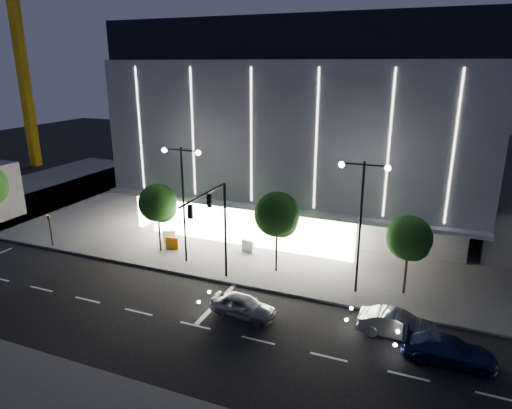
{
  "coord_description": "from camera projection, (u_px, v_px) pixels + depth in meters",
  "views": [
    {
      "loc": [
        14.2,
        -21.88,
        14.75
      ],
      "look_at": [
        2.33,
        7.18,
        5.0
      ],
      "focal_mm": 32.0,
      "sensor_mm": 36.0,
      "label": 1
    }
  ],
  "objects": [
    {
      "name": "barrier_d",
      "position": [
        248.0,
        246.0,
        36.68
      ],
      "size": [
        1.13,
        0.52,
        1.0
      ],
      "primitive_type": "cube",
      "rotation": [
        0.0,
        0.0,
        -0.26
      ],
      "color": "silver",
      "rests_on": "sidewalk_museum"
    },
    {
      "name": "car_third",
      "position": [
        449.0,
        350.0,
        23.38
      ],
      "size": [
        4.73,
        2.06,
        1.36
      ],
      "primitive_type": "imported",
      "rotation": [
        0.0,
        0.0,
        1.61
      ],
      "color": "#14224B",
      "rests_on": "ground"
    },
    {
      "name": "street_lamp_west",
      "position": [
        183.0,
        188.0,
        33.47
      ],
      "size": [
        3.16,
        0.36,
        9.0
      ],
      "color": "black",
      "rests_on": "ground"
    },
    {
      "name": "street_lamp_east",
      "position": [
        361.0,
        209.0,
        28.78
      ],
      "size": [
        3.16,
        0.36,
        9.0
      ],
      "color": "black",
      "rests_on": "ground"
    },
    {
      "name": "tree_right",
      "position": [
        409.0,
        241.0,
        29.2
      ],
      "size": [
        2.91,
        2.91,
        5.51
      ],
      "color": "black",
      "rests_on": "ground"
    },
    {
      "name": "barrier_a",
      "position": [
        172.0,
        243.0,
        37.39
      ],
      "size": [
        1.12,
        0.39,
        1.0
      ],
      "primitive_type": "cube",
      "rotation": [
        0.0,
        0.0,
        0.13
      ],
      "color": "orange",
      "rests_on": "sidewalk_museum"
    },
    {
      "name": "car_lead",
      "position": [
        243.0,
        306.0,
        27.61
      ],
      "size": [
        4.19,
        1.95,
        1.39
      ],
      "primitive_type": "imported",
      "rotation": [
        0.0,
        0.0,
        1.49
      ],
      "color": "#919498",
      "rests_on": "ground"
    },
    {
      "name": "tree_mid",
      "position": [
        277.0,
        217.0,
        32.32
      ],
      "size": [
        3.25,
        3.25,
        6.15
      ],
      "color": "black",
      "rests_on": "ground"
    },
    {
      "name": "barrier_b",
      "position": [
        170.0,
        236.0,
        38.83
      ],
      "size": [
        1.11,
        0.64,
        1.0
      ],
      "primitive_type": "cube",
      "rotation": [
        0.0,
        0.0,
        0.38
      ],
      "color": "white",
      "rests_on": "sidewalk_museum"
    },
    {
      "name": "tree_left",
      "position": [
        158.0,
        205.0,
        36.02
      ],
      "size": [
        3.02,
        3.02,
        5.72
      ],
      "color": "black",
      "rests_on": "ground"
    },
    {
      "name": "tower_crane",
      "position": [
        21.0,
        19.0,
        62.3
      ],
      "size": [
        32.0,
        2.0,
        28.5
      ],
      "color": "gold",
      "rests_on": "ground"
    },
    {
      "name": "car_second",
      "position": [
        397.0,
        324.0,
        25.61
      ],
      "size": [
        4.33,
        1.52,
        1.42
      ],
      "primitive_type": "imported",
      "rotation": [
        0.0,
        0.0,
        1.57
      ],
      "color": "#999BA0",
      "rests_on": "ground"
    },
    {
      "name": "museum",
      "position": [
        320.0,
        121.0,
        44.74
      ],
      "size": [
        30.0,
        25.8,
        18.0
      ],
      "color": "#4C4C51",
      "rests_on": "ground"
    },
    {
      "name": "sidewalk_museum",
      "position": [
        339.0,
        208.0,
        48.24
      ],
      "size": [
        70.0,
        40.0,
        0.15
      ],
      "primitive_type": "cube",
      "color": "#474747",
      "rests_on": "ground"
    },
    {
      "name": "ped_signal_far",
      "position": [
        50.0,
        226.0,
        37.69
      ],
      "size": [
        0.22,
        0.24,
        3.0
      ],
      "color": "black",
      "rests_on": "ground"
    },
    {
      "name": "traffic_mast",
      "position": [
        215.0,
        218.0,
        29.95
      ],
      "size": [
        0.33,
        5.89,
        7.07
      ],
      "color": "black",
      "rests_on": "ground"
    },
    {
      "name": "ground",
      "position": [
        179.0,
        307.0,
        28.85
      ],
      "size": [
        160.0,
        160.0,
        0.0
      ],
      "primitive_type": "plane",
      "color": "black",
      "rests_on": "ground"
    }
  ]
}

